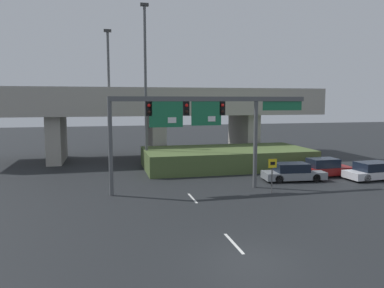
{
  "coord_description": "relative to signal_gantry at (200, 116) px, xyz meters",
  "views": [
    {
      "loc": [
        -5.36,
        -13.03,
        6.18
      ],
      "look_at": [
        0.0,
        9.73,
        3.46
      ],
      "focal_mm": 35.0,
      "sensor_mm": 36.0,
      "label": 1
    }
  ],
  "objects": [
    {
      "name": "parked_sedan_mid_right",
      "position": [
        11.17,
        2.5,
        -4.47
      ],
      "size": [
        4.45,
        1.85,
        1.47
      ],
      "rotation": [
        0.0,
        0.0,
        0.02
      ],
      "color": "maroon",
      "rests_on": "ground"
    },
    {
      "name": "signal_gantry",
      "position": [
        0.0,
        0.0,
        0.0
      ],
      "size": [
        13.71,
        0.44,
        6.44
      ],
      "color": "#515456",
      "rests_on": "ground"
    },
    {
      "name": "parked_sedan_far_right",
      "position": [
        14.26,
        0.45,
        -4.5
      ],
      "size": [
        4.87,
        2.19,
        1.38
      ],
      "rotation": [
        0.0,
        0.0,
        0.07
      ],
      "color": "silver",
      "rests_on": "ground"
    },
    {
      "name": "parked_sedan_near_right",
      "position": [
        7.83,
        1.5,
        -4.51
      ],
      "size": [
        4.89,
        2.24,
        1.37
      ],
      "rotation": [
        0.0,
        0.0,
        -0.1
      ],
      "color": "gray",
      "rests_on": "ground"
    },
    {
      "name": "ground_plane",
      "position": [
        -0.96,
        -11.42,
        -5.15
      ],
      "size": [
        160.0,
        160.0,
        0.0
      ],
      "primitive_type": "plane",
      "color": "black"
    },
    {
      "name": "highway_light_pole_near",
      "position": [
        -2.68,
        8.84,
        2.47
      ],
      "size": [
        0.7,
        0.36,
        14.48
      ],
      "color": "#515456",
      "rests_on": "ground"
    },
    {
      "name": "lane_markings",
      "position": [
        -0.96,
        2.03,
        -5.14
      ],
      "size": [
        0.14,
        41.26,
        0.01
      ],
      "color": "silver",
      "rests_on": "ground"
    },
    {
      "name": "grass_embankment",
      "position": [
        4.64,
        8.24,
        -4.28
      ],
      "size": [
        15.1,
        7.32,
        1.74
      ],
      "color": "#4C6033",
      "rests_on": "ground"
    },
    {
      "name": "overpass_bridge",
      "position": [
        -0.96,
        15.49,
        -0.12
      ],
      "size": [
        35.58,
        8.07,
        7.44
      ],
      "color": "#A39E93",
      "rests_on": "ground"
    },
    {
      "name": "speed_limit_sign",
      "position": [
        4.56,
        -1.7,
        -3.61
      ],
      "size": [
        0.6,
        0.11,
        2.36
      ],
      "color": "#4C4C4C",
      "rests_on": "ground"
    },
    {
      "name": "highway_light_pole_far",
      "position": [
        -5.78,
        12.46,
        1.63
      ],
      "size": [
        0.7,
        0.36,
        12.81
      ],
      "color": "#515456",
      "rests_on": "ground"
    }
  ]
}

